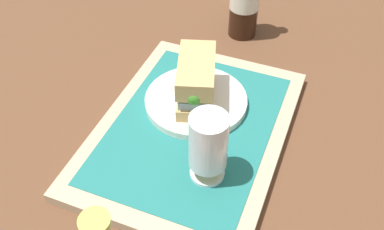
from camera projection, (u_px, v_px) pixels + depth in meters
The scene contains 6 objects.
ground_plane at pixel (192, 135), 0.80m from camera, with size 3.00×3.00×0.00m, color brown.
tray at pixel (192, 131), 0.79m from camera, with size 0.44×0.32×0.02m, color tan.
placemat at pixel (192, 127), 0.78m from camera, with size 0.38×0.27×0.00m, color #1E6B66.
plate at pixel (196, 101), 0.82m from camera, with size 0.19×0.19×0.01m, color silver.
sandwich at pixel (196, 81), 0.78m from camera, with size 0.14×0.10×0.08m.
beer_glass at pixel (208, 146), 0.66m from camera, with size 0.06×0.06×0.12m.
Camera 1 is at (0.50, 0.20, 0.59)m, focal length 41.17 mm.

